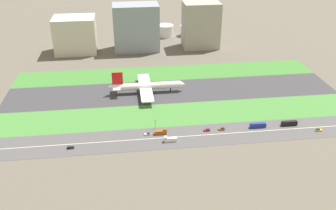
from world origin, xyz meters
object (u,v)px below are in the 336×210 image
traffic_light (155,123)px  terminal_building (75,35)px  truck_0 (170,139)px  truck_1 (161,132)px  fuel_tank_centre (187,30)px  car_1 (319,130)px  bus_1 (289,123)px  car_0 (70,147)px  car_4 (222,129)px  airliner (146,86)px  fuel_tank_west (165,31)px  hangar_building (136,27)px  car_3 (207,130)px  fuel_tank_east (208,30)px  car_2 (148,134)px  bus_0 (258,125)px  office_tower (201,25)px

traffic_light → terminal_building: (-69.40, 174.01, 14.89)m
truck_0 → truck_1: 11.20m
truck_0 → fuel_tank_centre: fuel_tank_centre is taller
traffic_light → fuel_tank_centre: (60.62, 219.01, 2.04)m
car_1 → bus_1: bus_1 is taller
truck_0 → car_0: 65.73m
truck_0 → car_1: (105.45, 0.00, -0.75)m
traffic_light → car_4: bearing=-9.8°
airliner → car_0: airliner is taller
truck_0 → fuel_tank_west: fuel_tank_west is taller
airliner → terminal_building: (-67.21, 114.00, 12.95)m
car_4 → airliner: bearing=125.6°
fuel_tank_centre → hangar_building: bearing=-145.0°
car_3 → traffic_light: bearing=167.5°
car_0 → hangar_building: bearing=-105.7°
hangar_building → fuel_tank_east: bearing=26.3°
car_4 → fuel_tank_east: fuel_tank_east is taller
car_4 → car_3: bearing=180.0°
car_4 → bus_1: bearing=-0.0°
fuel_tank_centre → fuel_tank_east: size_ratio=0.96×
car_1 → car_2: size_ratio=1.00×
airliner → terminal_building: bearing=120.5°
bus_1 → fuel_tank_centre: size_ratio=0.72×
car_3 → bus_0: bearing=-0.0°
fuel_tank_west → fuel_tank_centre: size_ratio=1.25×
truck_0 → hangar_building: hangar_building is taller
car_4 → hangar_building: hangar_building is taller
bus_0 → car_2: (-78.89, 0.00, -0.90)m
truck_1 → office_tower: size_ratio=0.17×
terminal_building → fuel_tank_east: bearing=16.0°
office_tower → fuel_tank_centre: (-7.78, 45.00, -18.77)m
bus_0 → office_tower: (-4.47, 182.00, 23.28)m
fuel_tank_centre → fuel_tank_west: bearing=180.0°
bus_0 → hangar_building: bearing=112.8°
car_3 → fuel_tank_west: fuel_tank_west is taller
bus_1 → fuel_tank_centre: 229.83m
car_4 → car_2: (-52.53, 0.00, 0.00)m
airliner → fuel_tank_east: 182.52m
hangar_building → fuel_tank_centre: (64.20, 45.00, -18.71)m
car_3 → office_tower: 186.44m
car_0 → car_2: bearing=-169.0°
fuel_tank_centre → car_4: bearing=-93.6°
truck_0 → car_3: (27.69, 10.00, -0.75)m
fuel_tank_east → office_tower: bearing=-112.9°
car_3 → car_1: same height
bus_0 → terminal_building: (-142.26, 182.00, 17.37)m
car_1 → terminal_building: (-183.11, 192.00, 18.26)m
bus_0 → fuel_tank_west: fuel_tank_west is taller
airliner → car_4: size_ratio=14.77×
hangar_building → fuel_tank_east: size_ratio=2.97×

